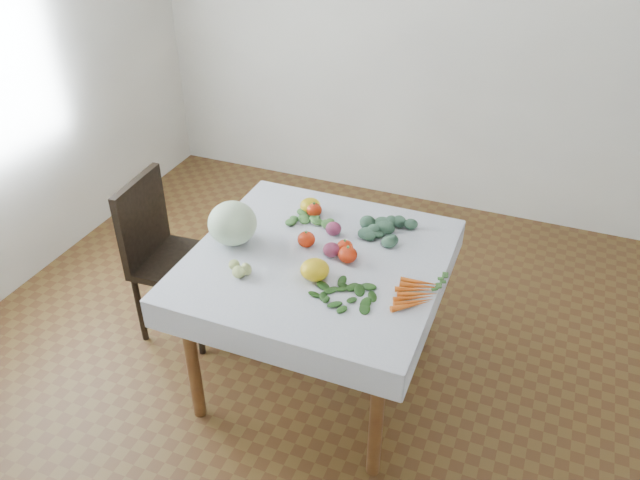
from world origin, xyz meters
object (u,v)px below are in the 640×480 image
object	(u,v)px
chair	(163,248)
cabbage	(232,223)
table	(318,275)
heirloom_back	(310,205)
carrot_bunch	(415,294)

from	to	relation	value
chair	cabbage	world-z (taller)	cabbage
table	cabbage	size ratio (longest dim) A/B	4.41
cabbage	table	bearing A→B (deg)	4.23
heirloom_back	carrot_bunch	world-z (taller)	heirloom_back
table	chair	world-z (taller)	chair
cabbage	carrot_bunch	bearing A→B (deg)	-5.07
carrot_bunch	cabbage	bearing A→B (deg)	174.93
table	cabbage	distance (m)	0.46
cabbage	carrot_bunch	world-z (taller)	cabbage
table	carrot_bunch	distance (m)	0.51
chair	cabbage	bearing A→B (deg)	-12.83
heirloom_back	carrot_bunch	size ratio (longest dim) A/B	0.40
table	cabbage	world-z (taller)	cabbage
cabbage	heirloom_back	xyz separation A→B (m)	(0.23, 0.39, -0.07)
chair	heirloom_back	xyz separation A→B (m)	(0.73, 0.27, 0.27)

